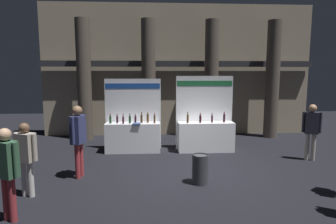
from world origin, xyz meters
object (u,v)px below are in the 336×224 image
trash_bin (200,169)px  exhibitor_booth_1 (205,133)px  visitor_3 (7,166)px  visitor_5 (26,153)px  visitor_0 (311,127)px  exhibitor_booth_0 (133,134)px  visitor_1 (78,134)px

trash_bin → exhibitor_booth_1: bearing=76.9°
visitor_3 → visitor_5: 1.06m
trash_bin → visitor_3: visitor_3 is taller
visitor_0 → visitor_3: 8.03m
trash_bin → visitor_3: size_ratio=0.42×
visitor_3 → visitor_5: size_ratio=1.06×
visitor_5 → exhibitor_booth_0: bearing=82.9°
visitor_0 → visitor_3: (-7.36, -3.20, -0.01)m
exhibitor_booth_1 → visitor_3: bearing=-134.2°
trash_bin → exhibitor_booth_0: bearing=120.6°
visitor_3 → visitor_0: bearing=-128.5°
trash_bin → visitor_3: bearing=-157.3°
trash_bin → visitor_5: bearing=-172.6°
exhibitor_booth_0 → trash_bin: (1.78, -3.01, -0.25)m
trash_bin → visitor_1: size_ratio=0.39×
exhibitor_booth_0 → visitor_1: exhibitor_booth_0 is taller
visitor_0 → visitor_3: visitor_0 is taller
exhibitor_booth_1 → visitor_1: bearing=-147.4°
trash_bin → visitor_5: size_ratio=0.44×
visitor_0 → visitor_1: size_ratio=0.93×
exhibitor_booth_0 → exhibitor_booth_1: size_ratio=0.96×
exhibitor_booth_0 → visitor_0: (5.45, -1.36, 0.41)m
exhibitor_booth_0 → visitor_1: 2.75m
trash_bin → visitor_3: (-3.70, -1.55, 0.66)m
exhibitor_booth_1 → trash_bin: bearing=-103.1°
trash_bin → visitor_0: 4.07m
trash_bin → visitor_0: visitor_0 is taller
exhibitor_booth_1 → visitor_0: exhibitor_booth_1 is taller
exhibitor_booth_1 → trash_bin: size_ratio=3.57×
visitor_0 → visitor_5: visitor_0 is taller
visitor_1 → exhibitor_booth_1: bearing=137.3°
exhibitor_booth_0 → visitor_1: bearing=-116.7°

